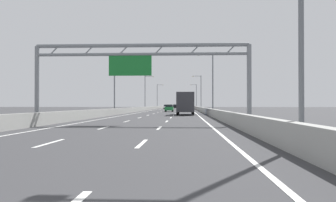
# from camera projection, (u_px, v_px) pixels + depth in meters

# --- Properties ---
(ground_plane) EXTENTS (260.00, 260.00, 0.00)m
(ground_plane) POSITION_uv_depth(u_px,v_px,m) (173.00, 110.00, 101.05)
(ground_plane) COLOR #38383A
(lane_dash_left_1) EXTENTS (0.16, 3.00, 0.01)m
(lane_dash_left_1) POSITION_uv_depth(u_px,v_px,m) (50.00, 143.00, 13.75)
(lane_dash_left_1) COLOR white
(lane_dash_left_1) RESTS_ON ground_plane
(lane_dash_left_2) EXTENTS (0.16, 3.00, 0.01)m
(lane_dash_left_2) POSITION_uv_depth(u_px,v_px,m) (103.00, 128.00, 22.74)
(lane_dash_left_2) COLOR white
(lane_dash_left_2) RESTS_ON ground_plane
(lane_dash_left_3) EXTENTS (0.16, 3.00, 0.01)m
(lane_dash_left_3) POSITION_uv_depth(u_px,v_px,m) (127.00, 121.00, 31.73)
(lane_dash_left_3) COLOR white
(lane_dash_left_3) RESTS_ON ground_plane
(lane_dash_left_4) EXTENTS (0.16, 3.00, 0.01)m
(lane_dash_left_4) POSITION_uv_depth(u_px,v_px,m) (140.00, 118.00, 40.72)
(lane_dash_left_4) COLOR white
(lane_dash_left_4) RESTS_ON ground_plane
(lane_dash_left_5) EXTENTS (0.16, 3.00, 0.01)m
(lane_dash_left_5) POSITION_uv_depth(u_px,v_px,m) (148.00, 115.00, 49.71)
(lane_dash_left_5) COLOR white
(lane_dash_left_5) RESTS_ON ground_plane
(lane_dash_left_6) EXTENTS (0.16, 3.00, 0.01)m
(lane_dash_left_6) POSITION_uv_depth(u_px,v_px,m) (154.00, 114.00, 58.70)
(lane_dash_left_6) COLOR white
(lane_dash_left_6) RESTS_ON ground_plane
(lane_dash_left_7) EXTENTS (0.16, 3.00, 0.01)m
(lane_dash_left_7) POSITION_uv_depth(u_px,v_px,m) (158.00, 112.00, 67.68)
(lane_dash_left_7) COLOR white
(lane_dash_left_7) RESTS_ON ground_plane
(lane_dash_left_8) EXTENTS (0.16, 3.00, 0.01)m
(lane_dash_left_8) POSITION_uv_depth(u_px,v_px,m) (161.00, 112.00, 76.67)
(lane_dash_left_8) COLOR white
(lane_dash_left_8) RESTS_ON ground_plane
(lane_dash_left_9) EXTENTS (0.16, 3.00, 0.01)m
(lane_dash_left_9) POSITION_uv_depth(u_px,v_px,m) (164.00, 111.00, 85.66)
(lane_dash_left_9) COLOR white
(lane_dash_left_9) RESTS_ON ground_plane
(lane_dash_left_10) EXTENTS (0.16, 3.00, 0.01)m
(lane_dash_left_10) POSITION_uv_depth(u_px,v_px,m) (166.00, 110.00, 94.65)
(lane_dash_left_10) COLOR white
(lane_dash_left_10) RESTS_ON ground_plane
(lane_dash_left_11) EXTENTS (0.16, 3.00, 0.01)m
(lane_dash_left_11) POSITION_uv_depth(u_px,v_px,m) (168.00, 110.00, 103.64)
(lane_dash_left_11) COLOR white
(lane_dash_left_11) RESTS_ON ground_plane
(lane_dash_left_12) EXTENTS (0.16, 3.00, 0.01)m
(lane_dash_left_12) POSITION_uv_depth(u_px,v_px,m) (169.00, 109.00, 112.63)
(lane_dash_left_12) COLOR white
(lane_dash_left_12) RESTS_ON ground_plane
(lane_dash_left_13) EXTENTS (0.16, 3.00, 0.01)m
(lane_dash_left_13) POSITION_uv_depth(u_px,v_px,m) (170.00, 109.00, 121.61)
(lane_dash_left_13) COLOR white
(lane_dash_left_13) RESTS_ON ground_plane
(lane_dash_left_14) EXTENTS (0.16, 3.00, 0.01)m
(lane_dash_left_14) POSITION_uv_depth(u_px,v_px,m) (171.00, 109.00, 130.60)
(lane_dash_left_14) COLOR white
(lane_dash_left_14) RESTS_ON ground_plane
(lane_dash_left_15) EXTENTS (0.16, 3.00, 0.01)m
(lane_dash_left_15) POSITION_uv_depth(u_px,v_px,m) (172.00, 108.00, 139.59)
(lane_dash_left_15) COLOR white
(lane_dash_left_15) RESTS_ON ground_plane
(lane_dash_left_16) EXTENTS (0.16, 3.00, 0.01)m
(lane_dash_left_16) POSITION_uv_depth(u_px,v_px,m) (173.00, 108.00, 148.58)
(lane_dash_left_16) COLOR white
(lane_dash_left_16) RESTS_ON ground_plane
(lane_dash_left_17) EXTENTS (0.16, 3.00, 0.01)m
(lane_dash_left_17) POSITION_uv_depth(u_px,v_px,m) (174.00, 108.00, 157.57)
(lane_dash_left_17) COLOR white
(lane_dash_left_17) RESTS_ON ground_plane
(lane_dash_right_1) EXTENTS (0.16, 3.00, 0.01)m
(lane_dash_right_1) POSITION_uv_depth(u_px,v_px,m) (142.00, 144.00, 13.57)
(lane_dash_right_1) COLOR white
(lane_dash_right_1) RESTS_ON ground_plane
(lane_dash_right_2) EXTENTS (0.16, 3.00, 0.01)m
(lane_dash_right_2) POSITION_uv_depth(u_px,v_px,m) (159.00, 128.00, 22.56)
(lane_dash_right_2) COLOR white
(lane_dash_right_2) RESTS_ON ground_plane
(lane_dash_right_3) EXTENTS (0.16, 3.00, 0.01)m
(lane_dash_right_3) POSITION_uv_depth(u_px,v_px,m) (167.00, 121.00, 31.55)
(lane_dash_right_3) COLOR white
(lane_dash_right_3) RESTS_ON ground_plane
(lane_dash_right_4) EXTENTS (0.16, 3.00, 0.01)m
(lane_dash_right_4) POSITION_uv_depth(u_px,v_px,m) (171.00, 118.00, 40.54)
(lane_dash_right_4) COLOR white
(lane_dash_right_4) RESTS_ON ground_plane
(lane_dash_right_5) EXTENTS (0.16, 3.00, 0.01)m
(lane_dash_right_5) POSITION_uv_depth(u_px,v_px,m) (174.00, 115.00, 49.53)
(lane_dash_right_5) COLOR white
(lane_dash_right_5) RESTS_ON ground_plane
(lane_dash_right_6) EXTENTS (0.16, 3.00, 0.01)m
(lane_dash_right_6) POSITION_uv_depth(u_px,v_px,m) (175.00, 114.00, 58.52)
(lane_dash_right_6) COLOR white
(lane_dash_right_6) RESTS_ON ground_plane
(lane_dash_right_7) EXTENTS (0.16, 3.00, 0.01)m
(lane_dash_right_7) POSITION_uv_depth(u_px,v_px,m) (177.00, 112.00, 67.50)
(lane_dash_right_7) COLOR white
(lane_dash_right_7) RESTS_ON ground_plane
(lane_dash_right_8) EXTENTS (0.16, 3.00, 0.01)m
(lane_dash_right_8) POSITION_uv_depth(u_px,v_px,m) (178.00, 112.00, 76.49)
(lane_dash_right_8) COLOR white
(lane_dash_right_8) RESTS_ON ground_plane
(lane_dash_right_9) EXTENTS (0.16, 3.00, 0.01)m
(lane_dash_right_9) POSITION_uv_depth(u_px,v_px,m) (179.00, 111.00, 85.48)
(lane_dash_right_9) COLOR white
(lane_dash_right_9) RESTS_ON ground_plane
(lane_dash_right_10) EXTENTS (0.16, 3.00, 0.01)m
(lane_dash_right_10) POSITION_uv_depth(u_px,v_px,m) (179.00, 110.00, 94.47)
(lane_dash_right_10) COLOR white
(lane_dash_right_10) RESTS_ON ground_plane
(lane_dash_right_11) EXTENTS (0.16, 3.00, 0.01)m
(lane_dash_right_11) POSITION_uv_depth(u_px,v_px,m) (180.00, 110.00, 103.46)
(lane_dash_right_11) COLOR white
(lane_dash_right_11) RESTS_ON ground_plane
(lane_dash_right_12) EXTENTS (0.16, 3.00, 0.01)m
(lane_dash_right_12) POSITION_uv_depth(u_px,v_px,m) (180.00, 109.00, 112.45)
(lane_dash_right_12) COLOR white
(lane_dash_right_12) RESTS_ON ground_plane
(lane_dash_right_13) EXTENTS (0.16, 3.00, 0.01)m
(lane_dash_right_13) POSITION_uv_depth(u_px,v_px,m) (181.00, 109.00, 121.43)
(lane_dash_right_13) COLOR white
(lane_dash_right_13) RESTS_ON ground_plane
(lane_dash_right_14) EXTENTS (0.16, 3.00, 0.01)m
(lane_dash_right_14) POSITION_uv_depth(u_px,v_px,m) (181.00, 109.00, 130.42)
(lane_dash_right_14) COLOR white
(lane_dash_right_14) RESTS_ON ground_plane
(lane_dash_right_15) EXTENTS (0.16, 3.00, 0.01)m
(lane_dash_right_15) POSITION_uv_depth(u_px,v_px,m) (181.00, 108.00, 139.41)
(lane_dash_right_15) COLOR white
(lane_dash_right_15) RESTS_ON ground_plane
(lane_dash_right_16) EXTENTS (0.16, 3.00, 0.01)m
(lane_dash_right_16) POSITION_uv_depth(u_px,v_px,m) (182.00, 108.00, 148.40)
(lane_dash_right_16) COLOR white
(lane_dash_right_16) RESTS_ON ground_plane
(lane_dash_right_17) EXTENTS (0.16, 3.00, 0.01)m
(lane_dash_right_17) POSITION_uv_depth(u_px,v_px,m) (182.00, 108.00, 157.39)
(lane_dash_right_17) COLOR white
(lane_dash_right_17) RESTS_ON ground_plane
(edge_line_left) EXTENTS (0.16, 176.00, 0.01)m
(edge_line_left) POSITION_uv_depth(u_px,v_px,m) (151.00, 111.00, 89.33)
(edge_line_left) COLOR white
(edge_line_left) RESTS_ON ground_plane
(edge_line_right) EXTENTS (0.16, 176.00, 0.01)m
(edge_line_right) POSITION_uv_depth(u_px,v_px,m) (193.00, 111.00, 88.81)
(edge_line_right) COLOR white
(edge_line_right) RESTS_ON ground_plane
(barrier_left) EXTENTS (0.45, 220.00, 0.95)m
(barrier_left) POSITION_uv_depth(u_px,v_px,m) (153.00, 108.00, 111.39)
(barrier_left) COLOR #9E9E99
(barrier_left) RESTS_ON ground_plane
(barrier_right) EXTENTS (0.45, 220.00, 0.95)m
(barrier_right) POSITION_uv_depth(u_px,v_px,m) (197.00, 108.00, 110.70)
(barrier_right) COLOR #9E9E99
(barrier_right) RESTS_ON ground_plane
(sign_gantry) EXTENTS (17.22, 0.36, 6.36)m
(sign_gantry) POSITION_uv_depth(u_px,v_px,m) (140.00, 62.00, 27.96)
(sign_gantry) COLOR gray
(sign_gantry) RESTS_ON ground_plane
(streetlamp_left_mid) EXTENTS (2.58, 0.28, 9.50)m
(streetlamp_left_mid) POSITION_uv_depth(u_px,v_px,m) (116.00, 80.00, 55.59)
(streetlamp_left_mid) COLOR slate
(streetlamp_left_mid) RESTS_ON ground_plane
(streetlamp_right_mid) EXTENTS (2.58, 0.28, 9.50)m
(streetlamp_right_mid) POSITION_uv_depth(u_px,v_px,m) (211.00, 80.00, 54.85)
(streetlamp_right_mid) COLOR slate
(streetlamp_right_mid) RESTS_ON ground_plane
(streetlamp_left_far) EXTENTS (2.58, 0.28, 9.50)m
(streetlamp_left_far) POSITION_uv_depth(u_px,v_px,m) (146.00, 91.00, 97.51)
(streetlamp_left_far) COLOR slate
(streetlamp_left_far) RESTS_ON ground_plane
(streetlamp_right_far) EXTENTS (2.58, 0.28, 9.50)m
(streetlamp_right_far) POSITION_uv_depth(u_px,v_px,m) (200.00, 90.00, 96.76)
(streetlamp_right_far) COLOR slate
(streetlamp_right_far) RESTS_ON ground_plane
(streetlamp_left_distant) EXTENTS (2.58, 0.28, 9.50)m
(streetlamp_left_distant) POSITION_uv_depth(u_px,v_px,m) (158.00, 95.00, 139.42)
(streetlamp_left_distant) COLOR slate
(streetlamp_left_distant) RESTS_ON ground_plane
(streetlamp_right_distant) EXTENTS (2.58, 0.28, 9.50)m
(streetlamp_right_distant) POSITION_uv_depth(u_px,v_px,m) (196.00, 95.00, 138.68)
(streetlamp_right_distant) COLOR slate
(streetlamp_right_distant) RESTS_ON ground_plane
(red_car) EXTENTS (1.82, 4.25, 1.45)m
(red_car) POSITION_uv_depth(u_px,v_px,m) (186.00, 107.00, 104.81)
(red_car) COLOR red
(red_car) RESTS_ON ground_plane
(white_car) EXTENTS (1.71, 4.64, 1.50)m
(white_car) POSITION_uv_depth(u_px,v_px,m) (166.00, 107.00, 128.11)
(white_car) COLOR silver
(white_car) RESTS_ON ground_plane
(black_car) EXTENTS (1.90, 4.34, 1.57)m
(black_car) POSITION_uv_depth(u_px,v_px,m) (176.00, 107.00, 125.88)
(black_car) COLOR black
(black_car) RESTS_ON ground_plane
(green_car) EXTENTS (1.70, 4.58, 1.53)m
(green_car) POSITION_uv_depth(u_px,v_px,m) (169.00, 108.00, 75.32)
(green_car) COLOR #1E7A38
(green_car) RESTS_ON ground_plane
(box_truck) EXTENTS (2.48, 8.78, 3.26)m
(box_truck) POSITION_uv_depth(u_px,v_px,m) (185.00, 103.00, 52.12)
(box_truck) COLOR #194799
(box_truck) RESTS_ON ground_plane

